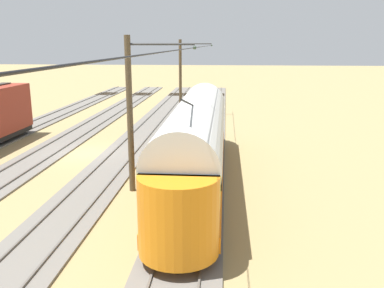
# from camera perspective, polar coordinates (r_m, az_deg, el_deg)

# --- Properties ---
(ground_plane) EXTENTS (220.00, 220.00, 0.00)m
(ground_plane) POSITION_cam_1_polar(r_m,az_deg,el_deg) (27.10, -14.60, -1.30)
(ground_plane) COLOR #937F51
(track_streetcar_siding) EXTENTS (2.80, 80.00, 0.18)m
(track_streetcar_siding) POSITION_cam_1_polar(r_m,az_deg,el_deg) (25.94, 1.46, -1.40)
(track_streetcar_siding) COLOR #666059
(track_streetcar_siding) RESTS_ON ground
(track_adjacent_siding) EXTENTS (2.80, 80.00, 0.18)m
(track_adjacent_siding) POSITION_cam_1_polar(r_m,az_deg,el_deg) (26.67, -9.32, -1.16)
(track_adjacent_siding) COLOR #666059
(track_adjacent_siding) RESTS_ON ground
(track_third_siding) EXTENTS (2.80, 80.00, 0.18)m
(track_third_siding) POSITION_cam_1_polar(r_m,az_deg,el_deg) (28.28, -19.19, -0.89)
(track_third_siding) COLOR #666059
(track_third_siding) RESTS_ON ground
(vintage_streetcar) EXTENTS (2.65, 18.39, 5.02)m
(vintage_streetcar) POSITION_cam_1_polar(r_m,az_deg,el_deg) (20.24, 0.65, 0.69)
(vintage_streetcar) COLOR orange
(vintage_streetcar) RESTS_ON ground
(catenary_pole_foreground) EXTENTS (3.20, 0.28, 7.23)m
(catenary_pole_foreground) POSITION_cam_1_polar(r_m,az_deg,el_deg) (39.94, -1.50, 9.42)
(catenary_pole_foreground) COLOR #4C3D28
(catenary_pole_foreground) RESTS_ON ground
(catenary_pole_mid_near) EXTENTS (3.20, 0.28, 7.23)m
(catenary_pole_mid_near) POSITION_cam_1_polar(r_m,az_deg,el_deg) (19.00, -8.38, 4.39)
(catenary_pole_mid_near) COLOR #4C3D28
(catenary_pole_mid_near) RESTS_ON ground
(overhead_wire_run) EXTENTS (2.99, 46.67, 0.18)m
(overhead_wire_run) POSITION_cam_1_polar(r_m,az_deg,el_deg) (19.16, 0.38, 13.30)
(overhead_wire_run) COLOR black
(overhead_wire_run) RESTS_ON ground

